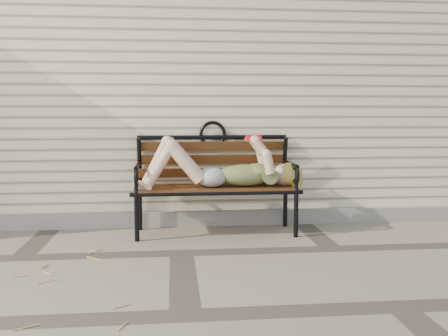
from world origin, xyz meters
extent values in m
plane|color=gray|center=(0.00, 0.00, 0.00)|extent=(80.00, 80.00, 0.00)
cube|color=#F6ECC0|center=(0.00, 3.00, 1.50)|extent=(8.00, 4.00, 3.00)
cube|color=gray|center=(0.00, 0.97, 0.07)|extent=(8.00, 0.10, 0.15)
cylinder|color=black|center=(-0.38, 0.42, 0.22)|extent=(0.04, 0.04, 0.43)
cylinder|color=black|center=(-0.38, 0.85, 0.22)|extent=(0.04, 0.04, 0.43)
cylinder|color=black|center=(1.04, 0.42, 0.22)|extent=(0.04, 0.04, 0.43)
cylinder|color=black|center=(1.04, 0.85, 0.22)|extent=(0.04, 0.04, 0.43)
cube|color=#523115|center=(0.33, 0.63, 0.43)|extent=(1.46, 0.47, 0.03)
cylinder|color=black|center=(0.33, 0.42, 0.41)|extent=(1.54, 0.04, 0.04)
cylinder|color=black|center=(0.33, 0.85, 0.41)|extent=(1.54, 0.04, 0.04)
torus|color=black|center=(0.33, 0.95, 0.92)|extent=(0.27, 0.03, 0.27)
ellipsoid|color=#0A344B|center=(0.60, 0.60, 0.55)|extent=(0.52, 0.30, 0.20)
ellipsoid|color=#0A344B|center=(0.72, 0.60, 0.58)|extent=(0.25, 0.29, 0.15)
ellipsoid|color=#A7A7AB|center=(0.29, 0.60, 0.53)|extent=(0.29, 0.33, 0.18)
sphere|color=beige|center=(0.98, 0.60, 0.55)|extent=(0.21, 0.21, 0.21)
ellipsoid|color=gold|center=(1.02, 0.60, 0.55)|extent=(0.24, 0.24, 0.22)
cube|color=red|center=(0.68, 0.60, 0.92)|extent=(0.13, 0.02, 0.02)
cube|color=white|center=(0.68, 0.56, 0.89)|extent=(0.13, 0.08, 0.05)
cube|color=white|center=(0.68, 0.64, 0.89)|extent=(0.13, 0.08, 0.05)
cube|color=red|center=(0.68, 0.56, 0.89)|extent=(0.14, 0.09, 0.05)
cube|color=red|center=(0.68, 0.65, 0.89)|extent=(0.14, 0.09, 0.05)
cylinder|color=tan|center=(-0.52, -1.13, 0.01)|extent=(0.05, 0.07, 0.01)
cylinder|color=tan|center=(-1.23, 0.06, 0.01)|extent=(0.09, 0.03, 0.01)
cylinder|color=tan|center=(-0.51, -0.46, 0.01)|extent=(0.07, 0.05, 0.01)
cylinder|color=tan|center=(-0.72, 0.21, 0.01)|extent=(0.06, 0.12, 0.01)
cylinder|color=tan|center=(-1.42, 0.23, 0.01)|extent=(0.14, 0.06, 0.01)
cylinder|color=tan|center=(-1.15, -0.48, 0.01)|extent=(0.10, 0.09, 0.01)
cylinder|color=tan|center=(-0.91, 0.11, 0.01)|extent=(0.12, 0.01, 0.01)
cylinder|color=tan|center=(-0.65, 0.24, 0.01)|extent=(0.08, 0.08, 0.01)
cylinder|color=tan|center=(-0.51, -0.52, 0.01)|extent=(0.02, 0.07, 0.01)
camera|label=1|loc=(-0.06, -3.93, 1.13)|focal=40.00mm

